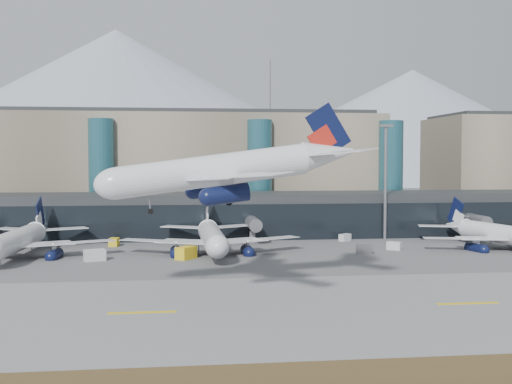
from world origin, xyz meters
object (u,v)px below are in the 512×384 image
jet_parked_left (22,232)px  veh_b (114,242)px  veh_a (95,255)px  hero_jet (240,160)px  veh_g (394,246)px  lightmast_mid (385,175)px  jet_parked_mid (211,230)px  veh_d (345,237)px  jet_parked_right (492,227)px  veh_h (186,253)px  veh_c (364,249)px

jet_parked_left → veh_b: (15.57, 11.23, -3.53)m
jet_parked_left → veh_a: (14.14, -7.80, -3.36)m
hero_jet → veh_a: (-22.69, 32.00, -16.84)m
veh_b → veh_g: bearing=-96.4°
lightmast_mid → veh_b: bearing=-175.8°
jet_parked_left → veh_b: bearing=-50.9°
jet_parked_mid → veh_b: bearing=59.0°
jet_parked_mid → veh_g: jet_parked_mid is taller
veh_d → veh_g: size_ratio=0.99×
jet_parked_mid → jet_parked_right: 56.80m
veh_h → hero_jet: bearing=-132.4°
hero_jet → veh_c: size_ratio=11.64×
hero_jet → veh_d: hero_jet is taller
jet_parked_right → veh_a: size_ratio=9.45×
jet_parked_left → veh_c: jet_parked_left is taller
veh_g → veh_d: bearing=150.5°
veh_d → veh_h: bearing=173.6°
jet_parked_left → jet_parked_mid: size_ratio=0.99×
jet_parked_mid → veh_g: (36.14, -0.96, -3.61)m
veh_b → lightmast_mid: bearing=-79.9°
hero_jet → veh_c: bearing=45.7°
lightmast_mid → jet_parked_left: (-74.63, -15.55, -10.06)m
jet_parked_left → veh_h: (30.16, -7.66, -3.25)m
veh_b → jet_parked_mid: bearing=-114.0°
veh_a → veh_h: bearing=-20.8°
jet_parked_right → veh_a: 78.09m
lightmast_mid → jet_parked_left: bearing=-168.2°
hero_jet → veh_d: bearing=55.9°
veh_b → jet_parked_right: bearing=-92.5°
veh_g → lightmast_mid: bearing=115.5°
lightmast_mid → veh_h: 51.90m
jet_parked_left → veh_d: jet_parked_left is taller
lightmast_mid → hero_jet: 67.11m
jet_parked_right → veh_g: (-20.65, -0.82, -3.30)m
veh_a → veh_c: (49.62, 2.54, -0.15)m
jet_parked_right → jet_parked_mid: bearing=77.1°
jet_parked_mid → veh_b: 22.72m
jet_parked_right → veh_a: bearing=82.8°
veh_a → veh_d: bearing=1.4°
jet_parked_right → veh_c: 28.68m
jet_parked_right → veh_g: jet_parked_right is taller
jet_parked_right → jet_parked_left: bearing=77.1°
lightmast_mid → jet_parked_left: lightmast_mid is taller
jet_parked_left → jet_parked_right: (91.79, -0.12, -0.27)m
veh_c → veh_h: (-33.61, -2.40, 0.26)m
hero_jet → jet_parked_right: hero_jet is taller
jet_parked_left → veh_b: 19.52m
veh_a → veh_d: (50.82, 21.35, -0.23)m
jet_parked_mid → jet_parked_right: size_ratio=1.07×
hero_jet → jet_parked_mid: (-1.83, 39.82, -13.44)m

